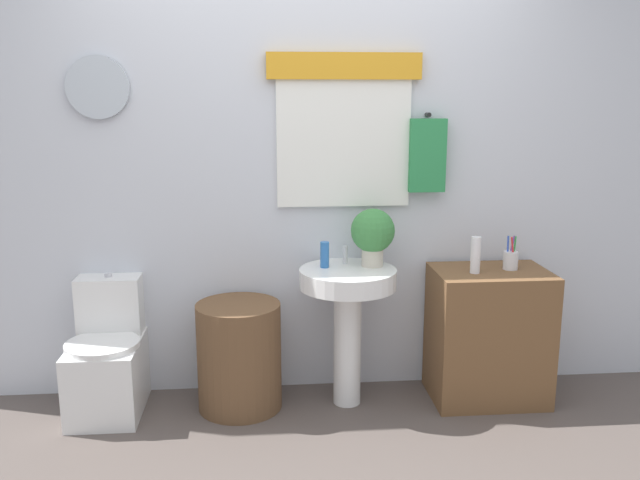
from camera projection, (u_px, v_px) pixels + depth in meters
name	position (u px, v px, depth m)	size (l,w,h in m)	color
back_wall	(301.00, 162.00, 3.70)	(4.40, 0.18, 2.60)	silver
toilet	(108.00, 361.00, 3.57)	(0.38, 0.51, 0.73)	white
laundry_hamper	(239.00, 356.00, 3.59)	(0.45, 0.45, 0.59)	brown
pedestal_sink	(348.00, 303.00, 3.58)	(0.52, 0.52, 0.76)	white
faucet	(345.00, 255.00, 3.65)	(0.03, 0.03, 0.10)	silver
wooden_cabinet	(488.00, 335.00, 3.69)	(0.62, 0.44, 0.74)	brown
soap_bottle	(325.00, 255.00, 3.56)	(0.05, 0.05, 0.14)	#2D6BB7
potted_plant	(373.00, 233.00, 3.57)	(0.24, 0.24, 0.31)	beige
lotion_bottle	(476.00, 255.00, 3.54)	(0.05, 0.05, 0.20)	white
toothbrush_cup	(511.00, 259.00, 3.63)	(0.08, 0.08, 0.19)	silver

